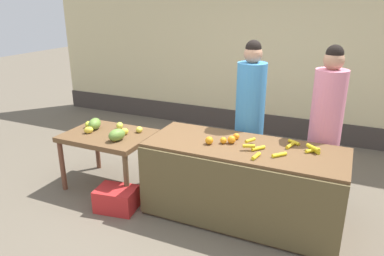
{
  "coord_description": "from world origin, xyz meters",
  "views": [
    {
      "loc": [
        1.38,
        -3.35,
        2.25
      ],
      "look_at": [
        -0.2,
        0.15,
        0.88
      ],
      "focal_mm": 33.88,
      "sensor_mm": 36.0,
      "label": 1
    }
  ],
  "objects_px": {
    "vendor_woman_pink_shirt": "(325,129)",
    "produce_crate": "(117,199)",
    "produce_sack": "(193,151)",
    "vendor_woman_blue_shirt": "(250,118)"
  },
  "relations": [
    {
      "from": "vendor_woman_pink_shirt",
      "to": "produce_crate",
      "type": "height_order",
      "value": "vendor_woman_pink_shirt"
    },
    {
      "from": "vendor_woman_pink_shirt",
      "to": "produce_crate",
      "type": "xyz_separation_m",
      "value": [
        -2.04,
        -1.06,
        -0.79
      ]
    },
    {
      "from": "produce_crate",
      "to": "produce_sack",
      "type": "bearing_deg",
      "value": 73.93
    },
    {
      "from": "vendor_woman_pink_shirt",
      "to": "produce_crate",
      "type": "bearing_deg",
      "value": -152.43
    },
    {
      "from": "produce_crate",
      "to": "produce_sack",
      "type": "relative_size",
      "value": 0.8
    },
    {
      "from": "vendor_woman_blue_shirt",
      "to": "produce_crate",
      "type": "xyz_separation_m",
      "value": [
        -1.19,
        -1.1,
        -0.79
      ]
    },
    {
      "from": "produce_sack",
      "to": "vendor_woman_blue_shirt",
      "type": "bearing_deg",
      "value": -12.89
    },
    {
      "from": "vendor_woman_blue_shirt",
      "to": "produce_sack",
      "type": "xyz_separation_m",
      "value": [
        -0.82,
        0.19,
        -0.65
      ]
    },
    {
      "from": "produce_crate",
      "to": "vendor_woman_pink_shirt",
      "type": "bearing_deg",
      "value": 27.57
    },
    {
      "from": "vendor_woman_pink_shirt",
      "to": "produce_crate",
      "type": "distance_m",
      "value": 2.43
    }
  ]
}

